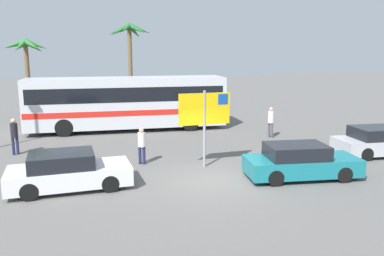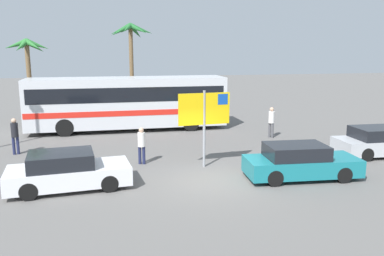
# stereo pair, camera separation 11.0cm
# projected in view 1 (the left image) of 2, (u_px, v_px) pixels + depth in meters

# --- Properties ---
(ground) EXTENTS (120.00, 120.00, 0.00)m
(ground) POSITION_uv_depth(u_px,v_px,m) (213.00, 181.00, 14.98)
(ground) COLOR #605E5B
(bus_front_coach) EXTENTS (11.72, 2.62, 3.17)m
(bus_front_coach) POSITION_uv_depth(u_px,v_px,m) (127.00, 101.00, 24.23)
(bus_front_coach) COLOR silver
(bus_front_coach) RESTS_ON ground
(ferry_sign) EXTENTS (2.20, 0.28, 3.20)m
(ferry_sign) POSITION_uv_depth(u_px,v_px,m) (206.00, 112.00, 16.40)
(ferry_sign) COLOR gray
(ferry_sign) RESTS_ON ground
(car_white) EXTENTS (4.34, 2.18, 1.32)m
(car_white) POSITION_uv_depth(u_px,v_px,m) (68.00, 171.00, 14.06)
(car_white) COLOR silver
(car_white) RESTS_ON ground
(car_silver) EXTENTS (4.39, 1.97, 1.32)m
(car_silver) POSITION_uv_depth(u_px,v_px,m) (381.00, 142.00, 18.59)
(car_silver) COLOR #B7BABF
(car_silver) RESTS_ON ground
(car_teal) EXTENTS (4.37, 1.98, 1.32)m
(car_teal) POSITION_uv_depth(u_px,v_px,m) (300.00, 162.00, 15.24)
(car_teal) COLOR #19757F
(car_teal) RESTS_ON ground
(pedestrian_near_sign) EXTENTS (0.32, 0.32, 1.59)m
(pedestrian_near_sign) POSITION_uv_depth(u_px,v_px,m) (142.00, 143.00, 17.05)
(pedestrian_near_sign) COLOR #1E2347
(pedestrian_near_sign) RESTS_ON ground
(pedestrian_by_bus) EXTENTS (0.32, 0.32, 1.71)m
(pedestrian_by_bus) POSITION_uv_depth(u_px,v_px,m) (14.00, 133.00, 18.58)
(pedestrian_by_bus) COLOR #1E2347
(pedestrian_by_bus) RESTS_ON ground
(pedestrian_crossing_lot) EXTENTS (0.32, 0.32, 1.71)m
(pedestrian_crossing_lot) POSITION_uv_depth(u_px,v_px,m) (271.00, 120.00, 22.22)
(pedestrian_crossing_lot) COLOR #4C4C51
(pedestrian_crossing_lot) RESTS_ON ground
(palm_tree_seaside) EXTENTS (3.00, 2.91, 5.57)m
(palm_tree_seaside) POSITION_uv_depth(u_px,v_px,m) (26.00, 53.00, 27.80)
(palm_tree_seaside) COLOR brown
(palm_tree_seaside) RESTS_ON ground
(palm_tree_inland) EXTENTS (3.41, 3.43, 6.83)m
(palm_tree_inland) POSITION_uv_depth(u_px,v_px,m) (129.00, 39.00, 30.94)
(palm_tree_inland) COLOR brown
(palm_tree_inland) RESTS_ON ground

